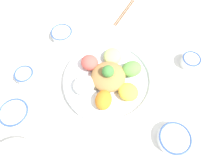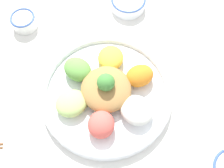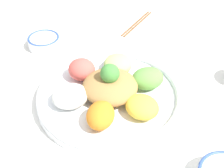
# 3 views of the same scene
# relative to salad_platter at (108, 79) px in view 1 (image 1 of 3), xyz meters

# --- Properties ---
(ground_plane) EXTENTS (2.40, 2.40, 0.00)m
(ground_plane) POSITION_rel_salad_platter_xyz_m (-0.02, 0.01, -0.03)
(ground_plane) COLOR white
(salad_platter) EXTENTS (0.38, 0.38, 0.11)m
(salad_platter) POSITION_rel_salad_platter_xyz_m (0.00, 0.00, 0.00)
(salad_platter) COLOR white
(salad_platter) RESTS_ON ground_plane
(sauce_bowl_red) EXTENTS (0.08, 0.08, 0.05)m
(sauce_bowl_red) POSITION_rel_salad_platter_xyz_m (0.14, -0.32, -0.00)
(sauce_bowl_red) COLOR white
(sauce_bowl_red) RESTS_ON ground_plane
(rice_bowl_blue) EXTENTS (0.11, 0.11, 0.05)m
(rice_bowl_blue) POSITION_rel_salad_platter_xyz_m (0.29, -0.25, -0.00)
(rice_bowl_blue) COLOR white
(rice_bowl_blue) RESTS_ON ground_plane
(sauce_bowl_dark) EXTENTS (0.10, 0.10, 0.04)m
(sauce_bowl_dark) POSITION_rel_salad_platter_xyz_m (-0.12, -0.31, -0.01)
(sauce_bowl_dark) COLOR white
(sauce_bowl_dark) RESTS_ON ground_plane
(rice_bowl_plain) EXTENTS (0.08, 0.08, 0.04)m
(rice_bowl_plain) POSITION_rel_salad_platter_xyz_m (-0.24, 0.28, -0.00)
(rice_bowl_plain) COLOR white
(rice_bowl_plain) RESTS_ON ground_plane
(sauce_bowl_far) EXTENTS (0.12, 0.12, 0.04)m
(sauce_bowl_far) POSITION_rel_salad_platter_xyz_m (0.11, 0.32, -0.01)
(sauce_bowl_far) COLOR white
(sauce_bowl_far) RESTS_ON ground_plane
(side_serving_bowl) EXTENTS (0.19, 0.19, 0.06)m
(side_serving_bowl) POSITION_rel_salad_platter_xyz_m (0.44, -0.13, 0.01)
(side_serving_bowl) COLOR silver
(side_serving_bowl) RESTS_ON ground_plane
(chopsticks_pair_near) EXTENTS (0.21, 0.03, 0.01)m
(chopsticks_pair_near) POSITION_rel_salad_platter_xyz_m (-0.40, -0.11, -0.02)
(chopsticks_pair_near) COLOR brown
(chopsticks_pair_near) RESTS_ON ground_plane
(serving_spoon_main) EXTENTS (0.12, 0.04, 0.01)m
(serving_spoon_main) POSITION_rel_salad_platter_xyz_m (0.33, 0.09, -0.03)
(serving_spoon_main) COLOR white
(serving_spoon_main) RESTS_ON ground_plane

